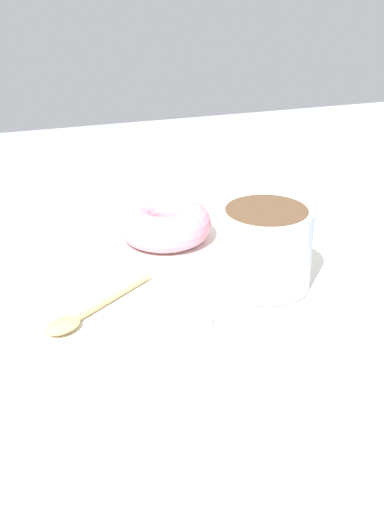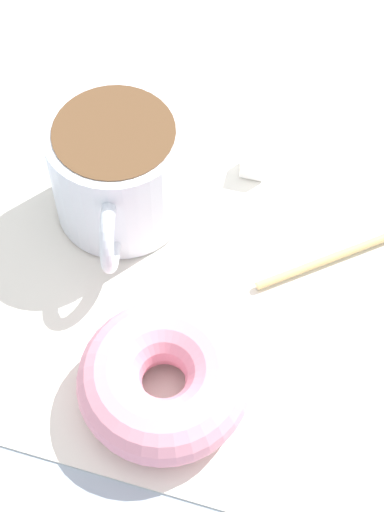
{
  "view_description": "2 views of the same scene",
  "coord_description": "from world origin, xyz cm",
  "views": [
    {
      "loc": [
        18.89,
        61.48,
        33.72
      ],
      "look_at": [
        -0.42,
        -0.38,
        2.3
      ],
      "focal_mm": 50.0,
      "sensor_mm": 36.0,
      "label": 1
    },
    {
      "loc": [
        6.57,
        -29.52,
        49.46
      ],
      "look_at": [
        -0.42,
        -0.38,
        2.3
      ],
      "focal_mm": 60.0,
      "sensor_mm": 36.0,
      "label": 2
    }
  ],
  "objects": [
    {
      "name": "ground_plane",
      "position": [
        0.0,
        0.0,
        -1.0
      ],
      "size": [
        120.0,
        120.0,
        2.0
      ],
      "primitive_type": "cube",
      "color": "#99A8B7"
    },
    {
      "name": "napkin",
      "position": [
        -0.42,
        -0.38,
        0.15
      ],
      "size": [
        31.98,
        31.98,
        0.3
      ],
      "primitive_type": "cube",
      "rotation": [
        0.0,
        0.0,
        -0.05
      ],
      "color": "white",
      "rests_on": "ground_plane"
    },
    {
      "name": "coffee_cup",
      "position": [
        -6.49,
        3.68,
        4.44
      ],
      "size": [
        9.12,
        12.16,
        7.99
      ],
      "color": "silver",
      "rests_on": "napkin"
    },
    {
      "name": "donut",
      "position": [
        0.19,
        -9.38,
        2.27
      ],
      "size": [
        10.5,
        10.5,
        3.95
      ],
      "primitive_type": "torus",
      "color": "pink",
      "rests_on": "napkin"
    },
    {
      "name": "sugar_cube",
      "position": [
        1.89,
        9.1,
        1.17
      ],
      "size": [
        1.73,
        1.73,
        1.73
      ],
      "primitive_type": "cube",
      "color": "white",
      "rests_on": "napkin"
    }
  ]
}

